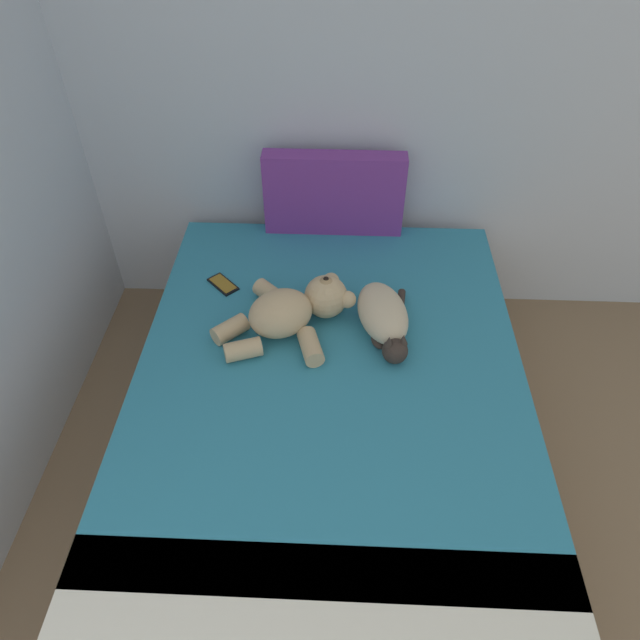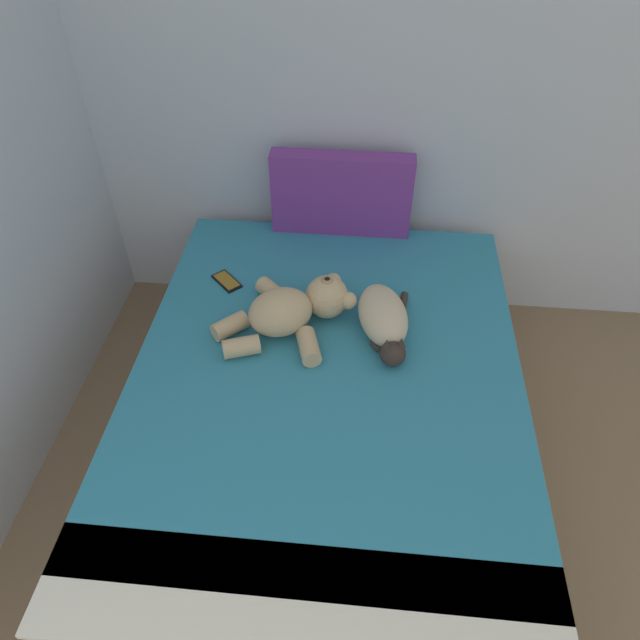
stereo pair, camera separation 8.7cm
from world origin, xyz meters
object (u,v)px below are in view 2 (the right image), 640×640
at_px(cell_phone, 227,281).
at_px(patterned_cushion, 341,194).
at_px(bed, 326,415).
at_px(cat, 384,319).
at_px(teddy_bear, 294,309).

bearing_deg(cell_phone, patterned_cushion, 43.56).
distance_m(patterned_cushion, cell_phone, 0.68).
xyz_separation_m(bed, cat, (0.21, 0.23, 0.34)).
height_order(patterned_cushion, cat, patterned_cushion).
height_order(bed, teddy_bear, teddy_bear).
distance_m(teddy_bear, cell_phone, 0.42).
xyz_separation_m(bed, teddy_bear, (-0.15, 0.25, 0.35)).
bearing_deg(cell_phone, bed, -44.94).
distance_m(bed, patterned_cushion, 1.05).
xyz_separation_m(bed, patterned_cushion, (-0.01, 0.94, 0.47)).
height_order(patterned_cushion, cell_phone, patterned_cushion).
height_order(teddy_bear, cell_phone, teddy_bear).
bearing_deg(bed, cell_phone, 135.06).
xyz_separation_m(bed, cell_phone, (-0.49, 0.48, 0.28)).
bearing_deg(teddy_bear, cat, -2.27).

